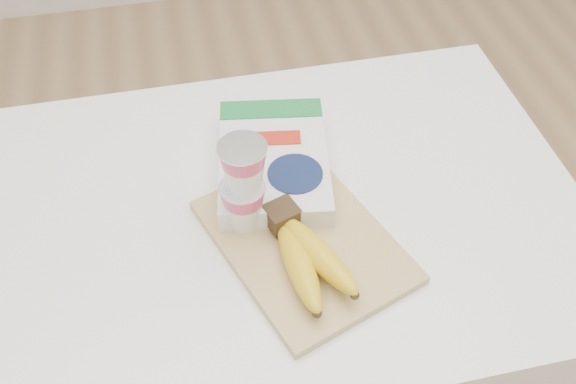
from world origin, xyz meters
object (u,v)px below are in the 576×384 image
(cutting_board, at_px, (304,241))
(cereal_box, at_px, (274,164))
(yogurt_stack, at_px, (243,185))
(bananas, at_px, (305,254))
(table, at_px, (269,332))

(cutting_board, distance_m, cereal_box, 0.16)
(yogurt_stack, bearing_deg, cutting_board, -30.04)
(bananas, height_order, yogurt_stack, yogurt_stack)
(table, distance_m, cereal_box, 0.43)
(cutting_board, xyz_separation_m, cereal_box, (-0.02, 0.15, 0.02))
(table, xyz_separation_m, bananas, (0.04, -0.13, 0.43))
(cutting_board, distance_m, yogurt_stack, 0.14)
(cutting_board, relative_size, yogurt_stack, 1.92)
(table, height_order, yogurt_stack, yogurt_stack)
(bananas, bearing_deg, yogurt_stack, 127.23)
(cutting_board, distance_m, bananas, 0.06)
(table, distance_m, yogurt_stack, 0.50)
(cutting_board, bearing_deg, cereal_box, 76.11)
(cutting_board, xyz_separation_m, bananas, (-0.01, -0.05, 0.03))
(cutting_board, xyz_separation_m, yogurt_stack, (-0.08, 0.05, 0.10))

